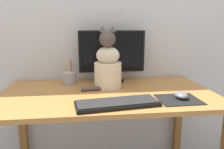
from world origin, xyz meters
TOP-DOWN VIEW (x-y plane):
  - wall_back at (0.00, 0.37)m, footprint 7.00×0.04m
  - desk at (0.00, 0.00)m, footprint 1.28×0.69m
  - monitor at (0.06, 0.25)m, footprint 0.46×0.17m
  - keyboard at (0.03, -0.23)m, footprint 0.44×0.20m
  - mousepad_right at (0.37, -0.18)m, footprint 0.23×0.20m
  - computer_mouse_right at (0.39, -0.17)m, footprint 0.07×0.10m
  - cat at (0.01, 0.10)m, footprint 0.28×0.21m
  - pen_cup at (-0.24, 0.22)m, footprint 0.09×0.09m

SIDE VIEW (x-z plane):
  - desk at x=0.00m, z-range 0.26..0.98m
  - mousepad_right at x=0.37m, z-range 0.72..0.72m
  - keyboard at x=0.03m, z-range 0.72..0.74m
  - computer_mouse_right at x=0.39m, z-range 0.72..0.76m
  - pen_cup at x=-0.24m, z-range 0.67..0.84m
  - cat at x=0.01m, z-range 0.67..1.06m
  - monitor at x=0.06m, z-range 0.73..1.09m
  - wall_back at x=0.00m, z-range 0.00..2.50m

